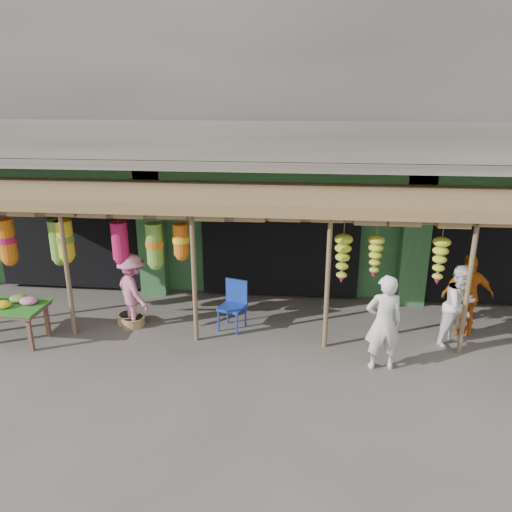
# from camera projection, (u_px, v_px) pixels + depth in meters

# --- Properties ---
(ground) EXTENTS (80.00, 80.00, 0.00)m
(ground) POSITION_uv_depth(u_px,v_px,m) (273.00, 339.00, 9.88)
(ground) COLOR #514C47
(ground) RESTS_ON ground
(building) EXTENTS (16.40, 6.80, 7.00)m
(building) POSITION_uv_depth(u_px,v_px,m) (287.00, 141.00, 13.39)
(building) COLOR gray
(building) RESTS_ON ground
(awning) EXTENTS (14.00, 2.70, 2.79)m
(awning) POSITION_uv_depth(u_px,v_px,m) (268.00, 202.00, 9.83)
(awning) COLOR brown
(awning) RESTS_ON ground
(flower_table) EXTENTS (1.51, 0.90, 0.90)m
(flower_table) POSITION_uv_depth(u_px,v_px,m) (7.00, 307.00, 9.58)
(flower_table) COLOR brown
(flower_table) RESTS_ON ground
(blue_chair) EXTENTS (0.61, 0.62, 1.01)m
(blue_chair) POSITION_uv_depth(u_px,v_px,m) (234.00, 302.00, 10.19)
(blue_chair) COLOR #173399
(blue_chair) RESTS_ON ground
(basket_mid) EXTENTS (0.54, 0.54, 0.19)m
(basket_mid) POSITION_uv_depth(u_px,v_px,m) (133.00, 321.00, 10.41)
(basket_mid) COLOR #9B8045
(basket_mid) RESTS_ON ground
(basket_right) EXTENTS (0.49, 0.49, 0.20)m
(basket_right) POSITION_uv_depth(u_px,v_px,m) (128.00, 319.00, 10.51)
(basket_right) COLOR #A37F4C
(basket_right) RESTS_ON ground
(person_front) EXTENTS (0.68, 0.49, 1.75)m
(person_front) POSITION_uv_depth(u_px,v_px,m) (384.00, 323.00, 8.59)
(person_front) COLOR silver
(person_front) RESTS_ON ground
(person_right) EXTENTS (0.99, 0.96, 1.61)m
(person_right) POSITION_uv_depth(u_px,v_px,m) (460.00, 306.00, 9.42)
(person_right) COLOR white
(person_right) RESTS_ON ground
(person_vendor) EXTENTS (1.00, 0.43, 1.69)m
(person_vendor) POSITION_uv_depth(u_px,v_px,m) (467.00, 295.00, 9.81)
(person_vendor) COLOR #C65F12
(person_vendor) RESTS_ON ground
(person_shopper) EXTENTS (1.14, 1.13, 1.58)m
(person_shopper) POSITION_uv_depth(u_px,v_px,m) (133.00, 291.00, 10.16)
(person_shopper) COLOR #C86A8C
(person_shopper) RESTS_ON ground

